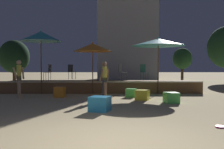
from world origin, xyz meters
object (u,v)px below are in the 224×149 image
cube_seat_2 (172,98)px  frisbee_disc (221,127)px  patio_umbrella_1 (93,47)px  cube_seat_0 (143,95)px  bistro_chair_2 (122,71)px  patio_umbrella_2 (159,42)px  cube_seat_5 (60,92)px  patio_umbrella_0 (42,36)px  background_tree_2 (183,59)px  person_0 (105,79)px  bistro_chair_1 (72,70)px  cube_seat_4 (101,104)px  bistro_chair_0 (144,71)px  background_tree_0 (15,57)px  cube_seat_1 (132,93)px  person_1 (20,77)px  bistro_chair_3 (49,71)px

cube_seat_2 → frisbee_disc: (0.21, -3.99, -0.19)m
patio_umbrella_1 → cube_seat_0: 4.01m
cube_seat_0 → bistro_chair_2: 3.34m
patio_umbrella_2 → cube_seat_5: (-4.89, -1.45, -2.47)m
patio_umbrella_0 → background_tree_2: (11.15, 13.29, -0.74)m
person_0 → bistro_chair_1: bearing=177.9°
cube_seat_4 → bistro_chair_0: bearing=70.9°
cube_seat_4 → background_tree_0: size_ratio=0.21×
person_0 → bistro_chair_2: bearing=135.5°
cube_seat_5 → background_tree_0: background_tree_0 is taller
cube_seat_1 → frisbee_disc: size_ratio=2.54×
patio_umbrella_1 → bistro_chair_1: 2.83m
patio_umbrella_2 → cube_seat_0: patio_umbrella_2 is taller
bistro_chair_1 → patio_umbrella_1: bearing=153.0°
cube_seat_0 → cube_seat_1: 1.15m
patio_umbrella_1 → cube_seat_4: size_ratio=3.62×
cube_seat_1 → cube_seat_5: cube_seat_5 is taller
bistro_chair_2 → background_tree_0: size_ratio=0.25×
patio_umbrella_2 → person_1: bearing=-164.9°
patio_umbrella_0 → cube_seat_2: (6.06, -3.24, -2.81)m
bistro_chair_3 → frisbee_disc: bistro_chair_3 is taller
cube_seat_0 → cube_seat_2: size_ratio=1.16×
person_1 → background_tree_2: size_ratio=0.51×
person_1 → background_tree_2: (11.66, 15.04, 1.33)m
person_0 → bistro_chair_0: person_0 is taller
patio_umbrella_1 → person_1: 3.97m
cube_seat_0 → bistro_chair_3: (-4.94, 3.51, 0.99)m
cube_seat_4 → cube_seat_5: (-2.07, 3.67, 0.01)m
cube_seat_0 → frisbee_disc: (1.24, -4.89, -0.20)m
patio_umbrella_0 → background_tree_2: background_tree_2 is taller
person_0 → cube_seat_5: bearing=-139.7°
cube_seat_0 → cube_seat_4: cube_seat_4 is taller
cube_seat_2 → person_1: person_1 is taller
patio_umbrella_1 → frisbee_disc: patio_umbrella_1 is taller
cube_seat_4 → person_1: person_1 is taller
patio_umbrella_1 → cube_seat_2: bearing=-44.4°
cube_seat_1 → cube_seat_2: 2.44m
frisbee_disc → background_tree_0: (-10.72, 14.97, 2.26)m
cube_seat_1 → person_1: size_ratio=0.33×
patio_umbrella_0 → patio_umbrella_2: 6.15m
bistro_chair_1 → patio_umbrella_0: bearing=87.5°
patio_umbrella_1 → background_tree_2: background_tree_2 is taller
person_1 → background_tree_0: background_tree_0 is taller
cube_seat_1 → cube_seat_4: 4.02m
patio_umbrella_2 → cube_seat_4: size_ratio=3.96×
bistro_chair_2 → bistro_chair_1: bearing=93.2°
bistro_chair_1 → bistro_chair_2: (3.01, -1.38, 0.00)m
cube_seat_1 → frisbee_disc: cube_seat_1 is taller
patio_umbrella_1 → bistro_chair_1: (-1.47, 2.07, -1.23)m
background_tree_2 → bistro_chair_1: bearing=-131.6°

